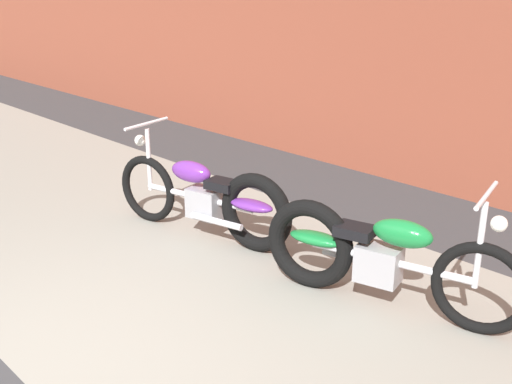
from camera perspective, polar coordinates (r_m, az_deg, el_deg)
name	(u,v)px	position (r m, az deg, el deg)	size (l,w,h in m)	color
sidewalk_slab	(243,291)	(4.91, -1.19, -9.19)	(36.00, 3.50, 0.01)	gray
motorcycle_purple	(212,199)	(5.71, -4.13, -0.63)	(1.98, 0.70, 1.03)	black
motorcycle_green	(369,254)	(4.66, 10.45, -5.69)	(1.97, 0.76, 1.03)	black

